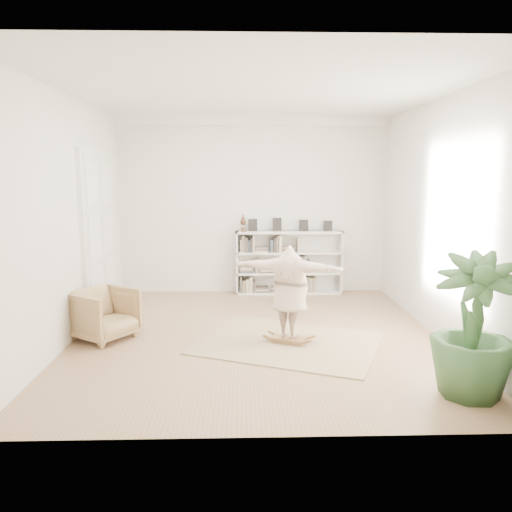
{
  "coord_description": "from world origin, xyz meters",
  "views": [
    {
      "loc": [
        -0.23,
        -7.34,
        2.43
      ],
      "look_at": [
        -0.01,
        0.4,
        1.18
      ],
      "focal_mm": 35.0,
      "sensor_mm": 36.0,
      "label": 1
    }
  ],
  "objects": [
    {
      "name": "room_shell",
      "position": [
        0.0,
        2.94,
        3.51
      ],
      "size": [
        6.0,
        6.0,
        6.0
      ],
      "color": "silver",
      "rests_on": "floor"
    },
    {
      "name": "floor",
      "position": [
        0.0,
        0.0,
        0.0
      ],
      "size": [
        6.0,
        6.0,
        0.0
      ],
      "primitive_type": "plane",
      "color": "#8D6A48",
      "rests_on": "ground"
    },
    {
      "name": "rocker_board",
      "position": [
        0.46,
        -0.34,
        0.07
      ],
      "size": [
        0.57,
        0.47,
        0.11
      ],
      "rotation": [
        0.0,
        0.0,
        -0.4
      ],
      "color": "olive",
      "rests_on": "rug"
    },
    {
      "name": "houseplant",
      "position": [
        2.3,
        -2.16,
        0.81
      ],
      "size": [
        1.15,
        1.15,
        1.61
      ],
      "primitive_type": "imported",
      "rotation": [
        0.0,
        0.0,
        -0.34
      ],
      "color": "#31552A",
      "rests_on": "floor"
    },
    {
      "name": "doors",
      "position": [
        -2.7,
        1.3,
        1.4
      ],
      "size": [
        0.09,
        1.78,
        2.92
      ],
      "color": "white",
      "rests_on": "floor"
    },
    {
      "name": "person",
      "position": [
        0.46,
        -0.34,
        0.81
      ],
      "size": [
        1.72,
        1.07,
        1.36
      ],
      "primitive_type": "imported",
      "rotation": [
        0.0,
        0.0,
        2.74
      ],
      "color": "beige",
      "rests_on": "rocker_board"
    },
    {
      "name": "armchair",
      "position": [
        -2.3,
        -0.06,
        0.38
      ],
      "size": [
        1.15,
        1.14,
        0.76
      ],
      "primitive_type": "imported",
      "rotation": [
        0.0,
        0.0,
        0.98
      ],
      "color": "tan",
      "rests_on": "floor"
    },
    {
      "name": "rug",
      "position": [
        0.46,
        -0.34,
        0.01
      ],
      "size": [
        3.08,
        2.81,
        0.02
      ],
      "primitive_type": "cube",
      "rotation": [
        0.0,
        0.0,
        -0.4
      ],
      "color": "tan",
      "rests_on": "floor"
    },
    {
      "name": "bookshelf",
      "position": [
        0.74,
        2.82,
        0.64
      ],
      "size": [
        2.2,
        0.35,
        1.64
      ],
      "color": "silver",
      "rests_on": "floor"
    }
  ]
}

